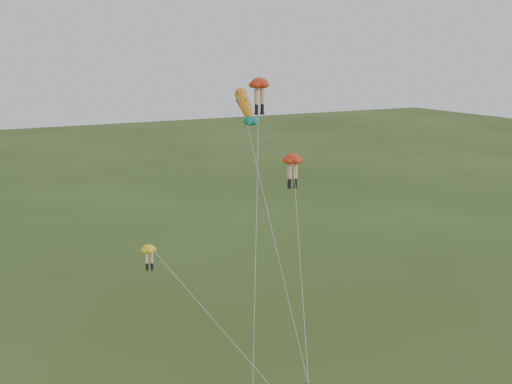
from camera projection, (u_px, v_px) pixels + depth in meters
name	position (u px, v px, depth m)	size (l,w,h in m)	color
ground	(278.00, 379.00, 37.83)	(300.00, 300.00, 0.00)	#2C4017
legs_kite_red_high	(259.00, 89.00, 42.04)	(6.46, 10.60, 19.36)	red
legs_kite_red_mid	(293.00, 163.00, 43.40)	(5.56, 10.99, 13.68)	red
legs_kite_yellow	(154.00, 256.00, 36.85)	(6.67, 8.14, 9.04)	yellow
fish_kite	(245.00, 105.00, 38.05)	(2.02, 8.59, 19.06)	yellow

